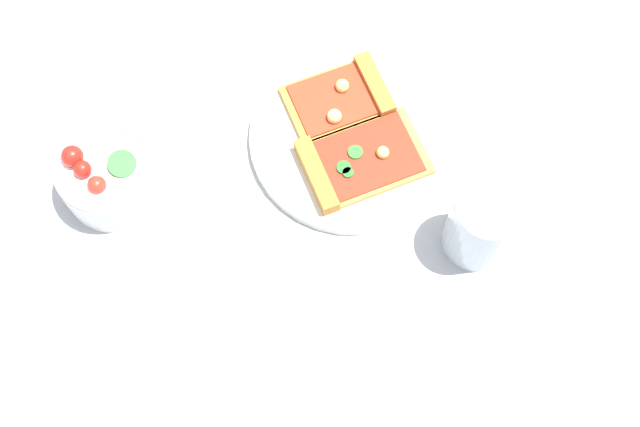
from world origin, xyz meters
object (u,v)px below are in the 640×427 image
(soda_glass, at_px, (481,226))
(paper_napkin, at_px, (345,335))
(pizza_slice_near, at_px, (345,97))
(salad_bowl, at_px, (109,175))
(pizza_slice_far, at_px, (355,163))
(plate, at_px, (351,136))

(soda_glass, xyz_separation_m, paper_napkin, (-0.19, 0.00, -0.05))
(pizza_slice_near, height_order, salad_bowl, salad_bowl)
(pizza_slice_far, height_order, paper_napkin, pizza_slice_far)
(soda_glass, bearing_deg, pizza_slice_near, 92.85)
(plate, xyz_separation_m, soda_glass, (0.03, -0.19, 0.04))
(plate, height_order, pizza_slice_far, pizza_slice_far)
(salad_bowl, distance_m, soda_glass, 0.42)
(plate, xyz_separation_m, pizza_slice_far, (-0.02, -0.04, 0.01))
(salad_bowl, relative_size, soda_glass, 1.09)
(pizza_slice_far, bearing_deg, soda_glass, -70.14)
(pizza_slice_near, xyz_separation_m, pizza_slice_far, (-0.04, -0.08, -0.00))
(salad_bowl, xyz_separation_m, paper_napkin, (0.11, -0.30, -0.03))
(soda_glass, bearing_deg, paper_napkin, 179.95)
(pizza_slice_near, bearing_deg, soda_glass, -87.15)
(plate, bearing_deg, paper_napkin, -129.03)
(pizza_slice_far, bearing_deg, salad_bowl, 147.97)
(plate, distance_m, soda_glass, 0.20)
(pizza_slice_near, bearing_deg, salad_bowl, 165.48)
(pizza_slice_near, xyz_separation_m, soda_glass, (0.01, -0.23, 0.03))
(salad_bowl, distance_m, paper_napkin, 0.32)
(pizza_slice_near, distance_m, soda_glass, 0.23)
(pizza_slice_near, relative_size, pizza_slice_far, 0.85)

